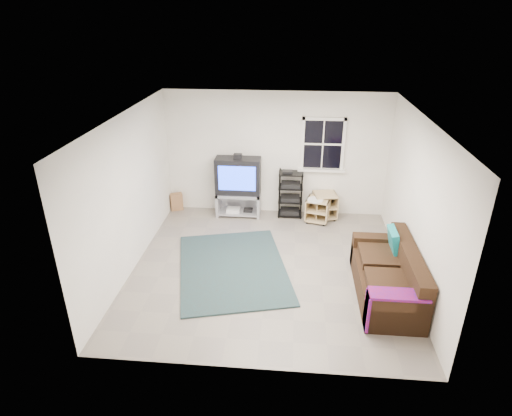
# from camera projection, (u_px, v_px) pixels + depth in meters

# --- Properties ---
(room) EXTENTS (4.60, 4.62, 4.60)m
(room) POSITION_uv_depth(u_px,v_px,m) (323.00, 148.00, 8.71)
(room) COLOR slate
(room) RESTS_ON ground
(tv_unit) EXTENTS (0.93, 0.47, 1.37)m
(tv_unit) POSITION_uv_depth(u_px,v_px,m) (238.00, 182.00, 8.96)
(tv_unit) COLOR #A8A8B0
(tv_unit) RESTS_ON ground
(av_rack) EXTENTS (0.51, 0.37, 1.01)m
(av_rack) POSITION_uv_depth(u_px,v_px,m) (290.00, 197.00, 9.05)
(av_rack) COLOR black
(av_rack) RESTS_ON ground
(side_table_left) EXTENTS (0.54, 0.54, 0.55)m
(side_table_left) POSITION_uv_depth(u_px,v_px,m) (324.00, 204.00, 9.04)
(side_table_left) COLOR tan
(side_table_left) RESTS_ON ground
(side_table_right) EXTENTS (0.55, 0.55, 0.53)m
(side_table_right) POSITION_uv_depth(u_px,v_px,m) (318.00, 208.00, 8.88)
(side_table_right) COLOR tan
(side_table_right) RESTS_ON ground
(sofa) EXTENTS (0.85, 1.91, 0.88)m
(sofa) POSITION_uv_depth(u_px,v_px,m) (389.00, 278.00, 6.54)
(sofa) COLOR black
(sofa) RESTS_ON ground
(shag_rug) EXTENTS (2.31, 2.79, 0.03)m
(shag_rug) POSITION_uv_depth(u_px,v_px,m) (233.00, 268.00, 7.34)
(shag_rug) COLOR black
(shag_rug) RESTS_ON ground
(paper_bag) EXTENTS (0.31, 0.26, 0.37)m
(paper_bag) POSITION_uv_depth(u_px,v_px,m) (177.00, 202.00, 9.42)
(paper_bag) COLOR #936542
(paper_bag) RESTS_ON ground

